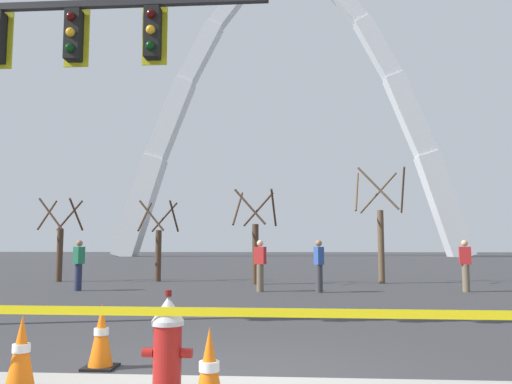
% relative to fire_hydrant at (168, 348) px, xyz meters
% --- Properties ---
extents(ground_plane, '(240.00, 240.00, 0.00)m').
position_rel_fire_hydrant_xyz_m(ground_plane, '(0.58, 0.70, -0.47)').
color(ground_plane, '#333335').
extents(fire_hydrant, '(0.46, 0.48, 0.99)m').
position_rel_fire_hydrant_xyz_m(fire_hydrant, '(0.00, 0.00, 0.00)').
color(fire_hydrant, '#5E0F0D').
rests_on(fire_hydrant, ground).
extents(caution_tape_barrier, '(6.42, 0.14, 0.89)m').
position_rel_fire_hydrant_xyz_m(caution_tape_barrier, '(0.04, -0.13, 0.17)').
color(caution_tape_barrier, '#232326').
rests_on(caution_tape_barrier, ground).
extents(traffic_cone_by_hydrant, '(0.36, 0.36, 0.73)m').
position_rel_fire_hydrant_xyz_m(traffic_cone_by_hydrant, '(-1.06, 1.15, -0.11)').
color(traffic_cone_by_hydrant, black).
rests_on(traffic_cone_by_hydrant, ground).
extents(traffic_cone_mid_sidewalk, '(0.36, 0.36, 0.73)m').
position_rel_fire_hydrant_xyz_m(traffic_cone_mid_sidewalk, '(0.46, -0.48, -0.11)').
color(traffic_cone_mid_sidewalk, black).
rests_on(traffic_cone_mid_sidewalk, ground).
extents(traffic_cone_curb_edge, '(0.36, 0.36, 0.73)m').
position_rel_fire_hydrant_xyz_m(traffic_cone_curb_edge, '(-1.47, 0.15, -0.11)').
color(traffic_cone_curb_edge, black).
rests_on(traffic_cone_curb_edge, ground).
extents(monument_arch, '(48.78, 2.99, 42.51)m').
position_rel_fire_hydrant_xyz_m(monument_arch, '(0.58, 66.15, 18.14)').
color(monument_arch, silver).
rests_on(monument_arch, ground).
extents(tree_far_left, '(1.53, 1.54, 3.29)m').
position_rel_fire_hydrant_xyz_m(tree_far_left, '(-8.13, 15.33, 0.99)').
color(tree_far_left, '#473323').
rests_on(tree_far_left, ground).
extents(tree_left_mid, '(1.50, 1.51, 3.21)m').
position_rel_fire_hydrant_xyz_m(tree_left_mid, '(-4.25, 15.74, 0.96)').
color(tree_left_mid, '#473323').
rests_on(tree_left_mid, ground).
extents(tree_center_left, '(1.62, 1.63, 3.49)m').
position_rel_fire_hydrant_xyz_m(tree_center_left, '(-0.25, 14.49, 1.08)').
color(tree_center_left, '#473323').
rests_on(tree_center_left, ground).
extents(tree_center_right, '(2.00, 2.01, 4.35)m').
position_rel_fire_hydrant_xyz_m(tree_center_right, '(4.49, 15.29, 1.47)').
color(tree_center_right, brown).
rests_on(tree_center_right, ground).
extents(pedestrian_walking_left, '(0.31, 0.39, 1.59)m').
position_rel_fire_hydrant_xyz_m(pedestrian_walking_left, '(1.93, 11.17, 0.35)').
color(pedestrian_walking_left, '#38383D').
rests_on(pedestrian_walking_left, ground).
extents(pedestrian_standing_center, '(0.37, 0.26, 1.59)m').
position_rel_fire_hydrant_xyz_m(pedestrian_standing_center, '(6.45, 11.72, 0.35)').
color(pedestrian_standing_center, brown).
rests_on(pedestrian_standing_center, ground).
extents(pedestrian_walking_right, '(0.39, 0.32, 1.59)m').
position_rel_fire_hydrant_xyz_m(pedestrian_walking_right, '(0.13, 11.35, 0.35)').
color(pedestrian_walking_right, brown).
rests_on(pedestrian_walking_right, ground).
extents(pedestrian_near_trees, '(0.28, 0.38, 1.59)m').
position_rel_fire_hydrant_xyz_m(pedestrian_near_trees, '(-5.62, 11.26, 0.35)').
color(pedestrian_near_trees, '#232847').
rests_on(pedestrian_near_trees, ground).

